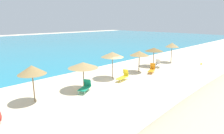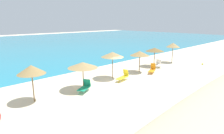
% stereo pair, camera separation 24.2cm
% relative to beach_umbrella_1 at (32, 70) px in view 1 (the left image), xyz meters
% --- Properties ---
extents(ground_plane, '(160.00, 160.00, 0.00)m').
position_rel_beach_umbrella_1_xyz_m(ground_plane, '(7.99, -1.82, -2.54)').
color(ground_plane, beige).
extents(beach_umbrella_1, '(2.08, 2.08, 2.89)m').
position_rel_beach_umbrella_1_xyz_m(beach_umbrella_1, '(0.00, 0.00, 0.00)').
color(beach_umbrella_1, brown).
rests_on(beach_umbrella_1, ground_plane).
extents(beach_umbrella_2, '(2.65, 2.65, 2.54)m').
position_rel_beach_umbrella_1_xyz_m(beach_umbrella_2, '(4.30, -0.51, -0.26)').
color(beach_umbrella_2, brown).
rests_on(beach_umbrella_2, ground_plane).
extents(beach_umbrella_3, '(2.41, 2.41, 2.88)m').
position_rel_beach_umbrella_1_xyz_m(beach_umbrella_3, '(8.62, 0.14, 0.06)').
color(beach_umbrella_3, brown).
rests_on(beach_umbrella_3, ground_plane).
extents(beach_umbrella_4, '(2.28, 2.28, 2.58)m').
position_rel_beach_umbrella_1_xyz_m(beach_umbrella_4, '(12.75, -0.30, -0.24)').
color(beach_umbrella_4, brown).
rests_on(beach_umbrella_4, ground_plane).
extents(beach_umbrella_5, '(2.42, 2.42, 2.54)m').
position_rel_beach_umbrella_1_xyz_m(beach_umbrella_5, '(16.61, 0.15, -0.24)').
color(beach_umbrella_5, brown).
rests_on(beach_umbrella_5, ground_plane).
extents(beach_umbrella_6, '(1.95, 1.95, 2.93)m').
position_rel_beach_umbrella_1_xyz_m(beach_umbrella_6, '(20.67, -0.31, 0.06)').
color(beach_umbrella_6, brown).
rests_on(beach_umbrella_6, ground_plane).
extents(lounge_chair_1, '(1.77, 0.87, 1.09)m').
position_rel_beach_umbrella_1_xyz_m(lounge_chair_1, '(8.87, -1.21, -2.09)').
color(lounge_chair_1, yellow).
rests_on(lounge_chair_1, ground_plane).
extents(lounge_chair_2, '(1.60, 1.27, 1.03)m').
position_rel_beach_umbrella_1_xyz_m(lounge_chair_2, '(4.06, -1.03, -2.09)').
color(lounge_chair_2, '#199972').
rests_on(lounge_chair_2, ground_plane).
extents(lounge_chair_3, '(1.60, 1.10, 1.10)m').
position_rel_beach_umbrella_1_xyz_m(lounge_chair_3, '(13.55, -1.62, -2.11)').
color(lounge_chair_3, orange).
rests_on(lounge_chair_3, ground_plane).
extents(lounge_chair_4, '(1.57, 1.30, 0.95)m').
position_rel_beach_umbrella_1_xyz_m(lounge_chair_4, '(16.67, -0.53, -2.16)').
color(lounge_chair_4, white).
rests_on(lounge_chair_4, ground_plane).
extents(beach_ball, '(0.24, 0.24, 0.24)m').
position_rel_beach_umbrella_1_xyz_m(beach_ball, '(22.26, -4.16, -2.42)').
color(beach_ball, yellow).
rests_on(beach_ball, ground_plane).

